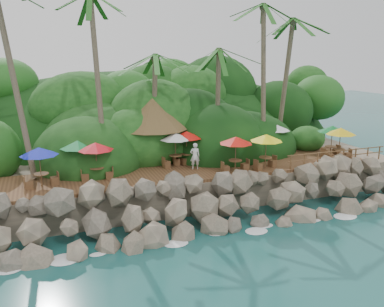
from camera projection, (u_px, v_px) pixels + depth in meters
name	position (u px, v px, depth m)	size (l,w,h in m)	color
ground	(229.00, 236.00, 23.07)	(140.00, 140.00, 0.00)	#19514F
land_base	(154.00, 154.00, 37.38)	(32.00, 25.20, 2.10)	gray
jungle_hill	(136.00, 147.00, 44.46)	(44.80, 28.00, 15.40)	#143811
seawall	(215.00, 205.00, 24.61)	(29.00, 4.00, 2.30)	gray
terrace	(192.00, 170.00, 28.00)	(26.00, 5.00, 0.20)	brown
jungle_foliage	(157.00, 167.00, 36.72)	(44.00, 16.00, 12.00)	#143811
foam_line	(227.00, 233.00, 23.33)	(25.20, 0.80, 0.06)	white
palms	(179.00, 19.00, 28.08)	(25.62, 7.43, 13.07)	brown
palapa	(152.00, 114.00, 29.34)	(5.08, 5.08, 4.60)	brown
dining_clusters	(210.00, 140.00, 27.82)	(23.04, 5.42, 2.40)	brown
railing	(337.00, 156.00, 29.11)	(8.30, 0.10, 1.00)	brown
waiter	(195.00, 156.00, 27.77)	(0.67, 0.44, 1.83)	silver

